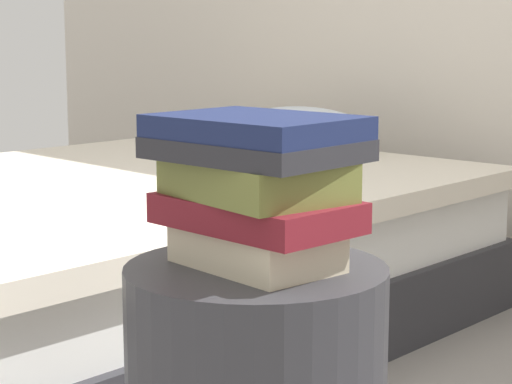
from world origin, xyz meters
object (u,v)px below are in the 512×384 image
at_px(bed, 135,251).
at_px(book_olive, 257,178).
at_px(book_charcoal, 257,149).
at_px(book_navy, 255,127).
at_px(book_maroon, 255,213).
at_px(book_cream, 257,248).

distance_m(bed, book_olive, 1.54).
height_order(book_charcoal, book_navy, book_navy).
relative_size(bed, book_olive, 8.37).
bearing_deg(book_charcoal, book_navy, -149.45).
relative_size(bed, book_maroon, 7.32).
distance_m(book_maroon, book_navy, 0.12).
height_order(book_olive, book_navy, book_navy).
xyz_separation_m(bed, book_maroon, (1.28, -0.74, 0.40)).
distance_m(book_olive, book_charcoal, 0.04).
height_order(book_olive, book_charcoal, book_charcoal).
relative_size(book_charcoal, book_navy, 1.01).
distance_m(bed, book_charcoal, 1.56).
height_order(bed, book_maroon, book_maroon).
bearing_deg(book_cream, book_maroon, -115.40).
relative_size(bed, book_charcoal, 7.50).
relative_size(book_olive, book_navy, 0.90).
bearing_deg(book_cream, book_charcoal, -63.32).
bearing_deg(book_navy, bed, 146.53).
bearing_deg(book_navy, book_maroon, 94.61).
xyz_separation_m(book_cream, book_navy, (-0.00, -0.00, 0.17)).
xyz_separation_m(book_charcoal, book_navy, (-0.00, -0.00, 0.03)).
bearing_deg(book_olive, book_charcoal, -42.52).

